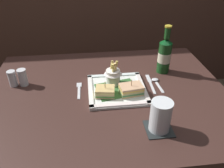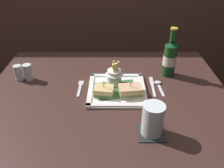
% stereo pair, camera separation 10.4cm
% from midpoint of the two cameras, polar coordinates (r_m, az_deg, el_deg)
% --- Properties ---
extents(dining_table, '(1.13, 0.88, 0.77)m').
position_cam_midpoint_polar(dining_table, '(1.13, -3.80, -6.99)').
color(dining_table, '#3A231E').
rests_on(dining_table, ground_plane).
extents(square_plate, '(0.26, 0.26, 0.02)m').
position_cam_midpoint_polar(square_plate, '(1.06, -1.59, -1.48)').
color(square_plate, white).
rests_on(square_plate, dining_table).
extents(sandwich_half_left, '(0.09, 0.08, 0.07)m').
position_cam_midpoint_polar(sandwich_half_left, '(1.01, -4.68, -1.99)').
color(sandwich_half_left, tan).
rests_on(sandwich_half_left, square_plate).
extents(sandwich_half_right, '(0.11, 0.08, 0.07)m').
position_cam_midpoint_polar(sandwich_half_right, '(1.02, 1.91, -1.46)').
color(sandwich_half_right, '#D7B477').
rests_on(sandwich_half_right, square_plate).
extents(fries_cup, '(0.08, 0.08, 0.12)m').
position_cam_midpoint_polar(fries_cup, '(1.07, -2.50, 2.38)').
color(fries_cup, white).
rests_on(fries_cup, square_plate).
extents(beer_bottle, '(0.07, 0.07, 0.25)m').
position_cam_midpoint_polar(beer_bottle, '(1.20, 10.60, 7.13)').
color(beer_bottle, '#17451B').
rests_on(beer_bottle, dining_table).
extents(drink_coaster, '(0.10, 0.10, 0.00)m').
position_cam_midpoint_polar(drink_coaster, '(0.87, 8.23, -11.16)').
color(drink_coaster, '#202526').
rests_on(drink_coaster, dining_table).
extents(water_glass, '(0.08, 0.08, 0.12)m').
position_cam_midpoint_polar(water_glass, '(0.84, 8.52, -8.49)').
color(water_glass, silver).
rests_on(water_glass, dining_table).
extents(fork, '(0.02, 0.13, 0.00)m').
position_cam_midpoint_polar(fork, '(1.09, -10.97, -1.43)').
color(fork, silver).
rests_on(fork, dining_table).
extents(knife, '(0.02, 0.17, 0.00)m').
position_cam_midpoint_polar(knife, '(1.13, 6.99, 0.18)').
color(knife, silver).
rests_on(knife, dining_table).
extents(spoon, '(0.03, 0.13, 0.01)m').
position_cam_midpoint_polar(spoon, '(1.14, 8.45, 0.54)').
color(spoon, silver).
rests_on(spoon, dining_table).
extents(salt_shaker, '(0.04, 0.04, 0.08)m').
position_cam_midpoint_polar(salt_shaker, '(1.20, -25.92, 0.98)').
color(salt_shaker, silver).
rests_on(salt_shaker, dining_table).
extents(pepper_shaker, '(0.04, 0.04, 0.08)m').
position_cam_midpoint_polar(pepper_shaker, '(1.19, -23.77, 1.23)').
color(pepper_shaker, silver).
rests_on(pepper_shaker, dining_table).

